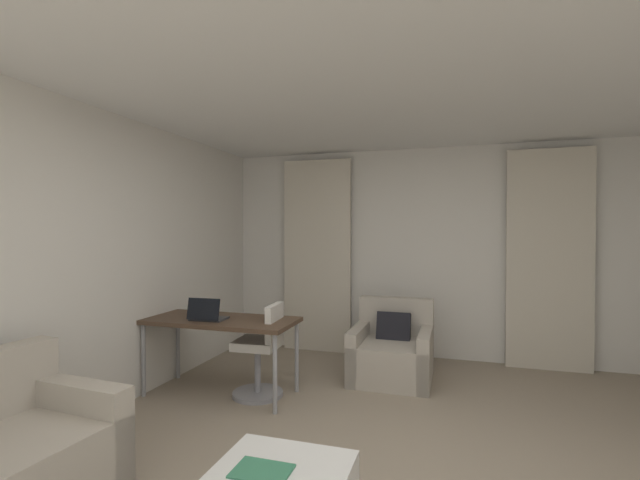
{
  "coord_description": "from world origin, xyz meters",
  "views": [
    {
      "loc": [
        0.35,
        -2.57,
        1.56
      ],
      "look_at": [
        -0.83,
        1.25,
        1.49
      ],
      "focal_mm": 24.54,
      "sensor_mm": 36.0,
      "label": 1
    }
  ],
  "objects_px": {
    "desk": "(221,325)",
    "magazine_open": "(262,471)",
    "laptop": "(207,315)",
    "desk_chair": "(262,355)",
    "armchair": "(392,353)"
  },
  "relations": [
    {
      "from": "desk",
      "to": "magazine_open",
      "type": "relative_size",
      "value": 5.18
    },
    {
      "from": "laptop",
      "to": "magazine_open",
      "type": "relative_size",
      "value": 1.19
    },
    {
      "from": "desk",
      "to": "desk_chair",
      "type": "bearing_deg",
      "value": 8.9
    },
    {
      "from": "desk",
      "to": "magazine_open",
      "type": "bearing_deg",
      "value": -55.08
    },
    {
      "from": "laptop",
      "to": "armchair",
      "type": "bearing_deg",
      "value": 33.05
    },
    {
      "from": "magazine_open",
      "to": "desk",
      "type": "bearing_deg",
      "value": 124.92
    },
    {
      "from": "armchair",
      "to": "magazine_open",
      "type": "distance_m",
      "value": 2.74
    },
    {
      "from": "desk_chair",
      "to": "magazine_open",
      "type": "xyz_separation_m",
      "value": [
        0.86,
        -1.86,
        0.01
      ]
    },
    {
      "from": "armchair",
      "to": "magazine_open",
      "type": "xyz_separation_m",
      "value": [
        -0.26,
        -2.73,
        0.13
      ]
    },
    {
      "from": "laptop",
      "to": "magazine_open",
      "type": "distance_m",
      "value": 2.19
    },
    {
      "from": "desk",
      "to": "laptop",
      "type": "bearing_deg",
      "value": -127.5
    },
    {
      "from": "desk_chair",
      "to": "laptop",
      "type": "bearing_deg",
      "value": -160.37
    },
    {
      "from": "laptop",
      "to": "magazine_open",
      "type": "xyz_separation_m",
      "value": [
        1.34,
        -1.69,
        -0.37
      ]
    },
    {
      "from": "desk_chair",
      "to": "armchair",
      "type": "bearing_deg",
      "value": 37.84
    },
    {
      "from": "armchair",
      "to": "laptop",
      "type": "height_order",
      "value": "laptop"
    }
  ]
}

